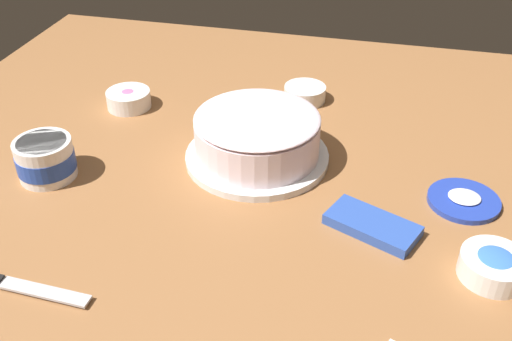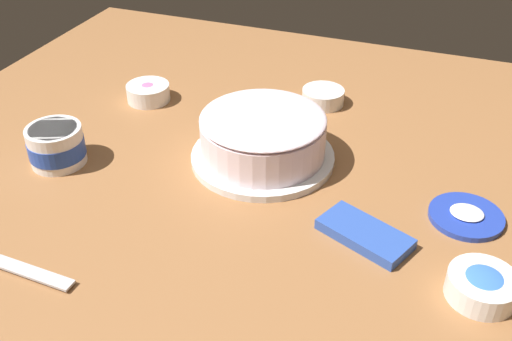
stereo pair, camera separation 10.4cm
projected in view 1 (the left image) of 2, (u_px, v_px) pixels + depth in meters
The scene contains 9 objects.
ground_plane at pixel (255, 203), 1.02m from camera, with size 1.54×1.54×0.00m, color #936038.
frosted_cake at pixel (257, 137), 1.10m from camera, with size 0.27×0.27×0.10m.
frosting_tub at pixel (45, 158), 1.06m from camera, with size 0.10×0.10×0.07m.
frosting_tub_lid at pixel (464, 200), 1.01m from camera, with size 0.12×0.12×0.02m.
spreading_knife at pixel (2, 282), 0.85m from camera, with size 0.24×0.03×0.01m.
sprinkle_bowl_blue at pixel (494, 265), 0.86m from camera, with size 0.10×0.10×0.04m.
sprinkle_bowl_green at pixel (305, 93), 1.32m from camera, with size 0.09×0.09×0.03m.
sprinkle_bowl_pink at pixel (129, 98), 1.29m from camera, with size 0.10×0.10×0.04m.
candy_box_lower at pixel (372, 225), 0.95m from camera, with size 0.15×0.07×0.02m, color #2D51B2.
Camera 1 is at (-0.19, 0.78, 0.62)m, focal length 41.47 mm.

